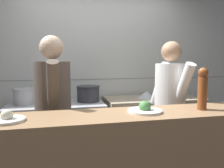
{
  "coord_description": "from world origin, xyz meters",
  "views": [
    {
      "loc": [
        -0.56,
        -1.81,
        1.42
      ],
      "look_at": [
        0.03,
        0.72,
        1.15
      ],
      "focal_mm": 35.0,
      "sensor_mm": 36.0,
      "label": 1
    }
  ],
  "objects_px": {
    "pepper_mill": "(203,88)",
    "chef_head_cook": "(53,114)",
    "chef_sous": "(170,108)",
    "mixing_bowl_steel": "(147,95)",
    "plated_dish_main": "(7,118)",
    "plated_dish_appetiser": "(145,109)",
    "braising_pot": "(88,93)",
    "oven_range": "(57,135)",
    "sauce_pot": "(56,96)",
    "stock_pot": "(24,96)"
  },
  "relations": [
    {
      "from": "sauce_pot",
      "to": "plated_dish_appetiser",
      "type": "xyz_separation_m",
      "value": [
        0.7,
        -1.34,
        0.08
      ]
    },
    {
      "from": "plated_dish_appetiser",
      "to": "sauce_pot",
      "type": "bearing_deg",
      "value": 117.7
    },
    {
      "from": "braising_pot",
      "to": "plated_dish_appetiser",
      "type": "height_order",
      "value": "plated_dish_appetiser"
    },
    {
      "from": "chef_sous",
      "to": "chef_head_cook",
      "type": "bearing_deg",
      "value": 172.82
    },
    {
      "from": "chef_sous",
      "to": "mixing_bowl_steel",
      "type": "bearing_deg",
      "value": 79.64
    },
    {
      "from": "oven_range",
      "to": "mixing_bowl_steel",
      "type": "relative_size",
      "value": 4.17
    },
    {
      "from": "plated_dish_main",
      "to": "chef_sous",
      "type": "height_order",
      "value": "chef_sous"
    },
    {
      "from": "stock_pot",
      "to": "sauce_pot",
      "type": "relative_size",
      "value": 0.84
    },
    {
      "from": "oven_range",
      "to": "pepper_mill",
      "type": "distance_m",
      "value": 1.96
    },
    {
      "from": "sauce_pot",
      "to": "pepper_mill",
      "type": "height_order",
      "value": "pepper_mill"
    },
    {
      "from": "sauce_pot",
      "to": "chef_head_cook",
      "type": "xyz_separation_m",
      "value": [
        -0.0,
        -0.77,
        -0.05
      ]
    },
    {
      "from": "plated_dish_main",
      "to": "plated_dish_appetiser",
      "type": "distance_m",
      "value": 0.98
    },
    {
      "from": "braising_pot",
      "to": "plated_dish_main",
      "type": "relative_size",
      "value": 1.39
    },
    {
      "from": "oven_range",
      "to": "plated_dish_main",
      "type": "distance_m",
      "value": 1.54
    },
    {
      "from": "braising_pot",
      "to": "plated_dish_main",
      "type": "bearing_deg",
      "value": -116.53
    },
    {
      "from": "plated_dish_main",
      "to": "chef_sous",
      "type": "relative_size",
      "value": 0.14
    },
    {
      "from": "braising_pot",
      "to": "chef_sous",
      "type": "xyz_separation_m",
      "value": [
        0.81,
        -0.75,
        -0.08
      ]
    },
    {
      "from": "oven_range",
      "to": "chef_sous",
      "type": "bearing_deg",
      "value": -31.03
    },
    {
      "from": "pepper_mill",
      "to": "oven_range",
      "type": "bearing_deg",
      "value": 130.64
    },
    {
      "from": "oven_range",
      "to": "stock_pot",
      "type": "bearing_deg",
      "value": 178.46
    },
    {
      "from": "sauce_pot",
      "to": "braising_pot",
      "type": "distance_m",
      "value": 0.43
    },
    {
      "from": "plated_dish_appetiser",
      "to": "pepper_mill",
      "type": "distance_m",
      "value": 0.51
    },
    {
      "from": "pepper_mill",
      "to": "braising_pot",
      "type": "bearing_deg",
      "value": 118.71
    },
    {
      "from": "oven_range",
      "to": "chef_sous",
      "type": "relative_size",
      "value": 0.75
    },
    {
      "from": "pepper_mill",
      "to": "chef_head_cook",
      "type": "height_order",
      "value": "chef_head_cook"
    },
    {
      "from": "plated_dish_main",
      "to": "pepper_mill",
      "type": "height_order",
      "value": "pepper_mill"
    },
    {
      "from": "mixing_bowl_steel",
      "to": "sauce_pot",
      "type": "bearing_deg",
      "value": 179.06
    },
    {
      "from": "pepper_mill",
      "to": "chef_head_cook",
      "type": "distance_m",
      "value": 1.36
    },
    {
      "from": "oven_range",
      "to": "pepper_mill",
      "type": "relative_size",
      "value": 3.57
    },
    {
      "from": "sauce_pot",
      "to": "chef_sous",
      "type": "bearing_deg",
      "value": -30.69
    },
    {
      "from": "sauce_pot",
      "to": "plated_dish_appetiser",
      "type": "height_order",
      "value": "plated_dish_appetiser"
    },
    {
      "from": "oven_range",
      "to": "sauce_pot",
      "type": "bearing_deg",
      "value": -151.34
    },
    {
      "from": "braising_pot",
      "to": "plated_dish_main",
      "type": "xyz_separation_m",
      "value": [
        -0.7,
        -1.4,
        0.06
      ]
    },
    {
      "from": "pepper_mill",
      "to": "chef_sous",
      "type": "bearing_deg",
      "value": 85.16
    },
    {
      "from": "mixing_bowl_steel",
      "to": "oven_range",
      "type": "bearing_deg",
      "value": 178.83
    },
    {
      "from": "oven_range",
      "to": "sauce_pot",
      "type": "distance_m",
      "value": 0.53
    },
    {
      "from": "chef_head_cook",
      "to": "sauce_pot",
      "type": "bearing_deg",
      "value": 86.45
    },
    {
      "from": "sauce_pot",
      "to": "plated_dish_main",
      "type": "distance_m",
      "value": 1.41
    },
    {
      "from": "mixing_bowl_steel",
      "to": "plated_dish_main",
      "type": "distance_m",
      "value": 2.05
    },
    {
      "from": "chef_head_cook",
      "to": "pepper_mill",
      "type": "bearing_deg",
      "value": -29.79
    },
    {
      "from": "oven_range",
      "to": "mixing_bowl_steel",
      "type": "bearing_deg",
      "value": -1.17
    },
    {
      "from": "pepper_mill",
      "to": "chef_sous",
      "type": "relative_size",
      "value": 0.21
    },
    {
      "from": "plated_dish_main",
      "to": "plated_dish_appetiser",
      "type": "relative_size",
      "value": 0.85
    },
    {
      "from": "chef_sous",
      "to": "stock_pot",
      "type": "bearing_deg",
      "value": 146.3
    },
    {
      "from": "chef_head_cook",
      "to": "mixing_bowl_steel",
      "type": "bearing_deg",
      "value": 27.55
    },
    {
      "from": "chef_sous",
      "to": "oven_range",
      "type": "bearing_deg",
      "value": 140.05
    },
    {
      "from": "stock_pot",
      "to": "sauce_pot",
      "type": "height_order",
      "value": "stock_pot"
    },
    {
      "from": "chef_sous",
      "to": "sauce_pot",
      "type": "bearing_deg",
      "value": 140.39
    },
    {
      "from": "stock_pot",
      "to": "sauce_pot",
      "type": "bearing_deg",
      "value": -2.28
    },
    {
      "from": "braising_pot",
      "to": "oven_range",
      "type": "bearing_deg",
      "value": -178.15
    }
  ]
}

